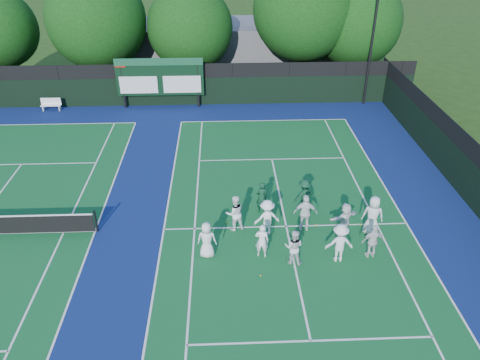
{
  "coord_description": "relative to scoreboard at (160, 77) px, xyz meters",
  "views": [
    {
      "loc": [
        -2.79,
        -15.9,
        12.53
      ],
      "look_at": [
        -2.0,
        3.0,
        1.3
      ],
      "focal_mm": 35.0,
      "sensor_mm": 36.0,
      "label": 1
    }
  ],
  "objects": [
    {
      "name": "coach_left",
      "position": [
        5.99,
        -13.32,
        -1.4
      ],
      "size": [
        0.63,
        0.48,
        1.57
      ],
      "primitive_type": "imported",
      "rotation": [
        0.0,
        0.0,
        3.33
      ],
      "color": "#0F3923",
      "rests_on": "ground"
    },
    {
      "name": "tree_c",
      "position": [
        2.17,
        3.99,
        2.27
      ],
      "size": [
        6.29,
        6.29,
        7.78
      ],
      "color": "black",
      "rests_on": "ground"
    },
    {
      "name": "tree_a",
      "position": [
        -11.7,
        3.99,
        2.31
      ],
      "size": [
        5.58,
        5.58,
        7.44
      ],
      "color": "black",
      "rests_on": "ground"
    },
    {
      "name": "player_back_3",
      "position": [
        9.46,
        -15.15,
        -1.43
      ],
      "size": [
        1.47,
        0.99,
        1.52
      ],
      "primitive_type": "imported",
      "rotation": [
        0.0,
        0.0,
        3.56
      ],
      "color": "white",
      "rests_on": "ground"
    },
    {
      "name": "player_back_0",
      "position": [
        4.7,
        -14.65,
        -1.34
      ],
      "size": [
        0.96,
        0.83,
        1.7
      ],
      "primitive_type": "imported",
      "rotation": [
        0.0,
        0.0,
        3.39
      ],
      "color": "white",
      "rests_on": "ground"
    },
    {
      "name": "player_back_2",
      "position": [
        7.78,
        -14.82,
        -1.3
      ],
      "size": [
        1.07,
        0.52,
        1.78
      ],
      "primitive_type": "imported",
      "rotation": [
        0.0,
        0.0,
        3.05
      ],
      "color": "white",
      "rests_on": "ground"
    },
    {
      "name": "tennis_ball_3",
      "position": [
        4.35,
        -14.22,
        -2.16
      ],
      "size": [
        0.07,
        0.07,
        0.07
      ],
      "primitive_type": "sphere",
      "color": "#B9C617",
      "rests_on": "ground"
    },
    {
      "name": "tennis_ball_1",
      "position": [
        10.39,
        -14.62,
        -2.16
      ],
      "size": [
        0.07,
        0.07,
        0.07
      ],
      "primitive_type": "sphere",
      "color": "#B9C617",
      "rests_on": "ground"
    },
    {
      "name": "ground",
      "position": [
        7.01,
        -15.59,
        -2.19
      ],
      "size": [
        120.0,
        120.0,
        0.0
      ],
      "primitive_type": "plane",
      "color": "#1E3C10",
      "rests_on": "ground"
    },
    {
      "name": "player_front_3",
      "position": [
        8.81,
        -16.94,
        -1.33
      ],
      "size": [
        1.12,
        0.65,
        1.73
      ],
      "primitive_type": "imported",
      "rotation": [
        0.0,
        0.0,
        3.15
      ],
      "color": "white",
      "rests_on": "ground"
    },
    {
      "name": "light_pole_right",
      "position": [
        14.51,
        0.11,
        4.11
      ],
      "size": [
        1.2,
        0.3,
        10.12
      ],
      "color": "black",
      "rests_on": "ground"
    },
    {
      "name": "scoreboard",
      "position": [
        0.0,
        0.0,
        0.0
      ],
      "size": [
        6.0,
        0.21,
        3.55
      ],
      "color": "black",
      "rests_on": "ground"
    },
    {
      "name": "bench",
      "position": [
        -7.67,
        -0.22,
        -1.72
      ],
      "size": [
        1.39,
        0.38,
        0.88
      ],
      "color": "white",
      "rests_on": "ground"
    },
    {
      "name": "tennis_ball_0",
      "position": [
        5.6,
        -17.78,
        -2.16
      ],
      "size": [
        0.07,
        0.07,
        0.07
      ],
      "primitive_type": "sphere",
      "color": "#B9C617",
      "rests_on": "ground"
    },
    {
      "name": "player_front_2",
      "position": [
        6.96,
        -17.01,
        -1.41
      ],
      "size": [
        0.89,
        0.77,
        1.56
      ],
      "primitive_type": "imported",
      "rotation": [
        0.0,
        0.0,
        2.87
      ],
      "color": "silver",
      "rests_on": "ground"
    },
    {
      "name": "tree_e",
      "position": [
        14.55,
        3.99,
        2.58
      ],
      "size": [
        6.6,
        6.6,
        8.24
      ],
      "color": "black",
      "rests_on": "ground"
    },
    {
      "name": "player_back_4",
      "position": [
        10.64,
        -15.21,
        -1.26
      ],
      "size": [
        1.03,
        0.81,
        1.86
      ],
      "primitive_type": "imported",
      "rotation": [
        0.0,
        0.0,
        2.88
      ],
      "color": "white",
      "rests_on": "ground"
    },
    {
      "name": "clubhouse",
      "position": [
        5.01,
        8.41,
        -0.19
      ],
      "size": [
        18.0,
        6.0,
        4.0
      ],
      "primitive_type": "cube",
      "color": "slate",
      "rests_on": "ground"
    },
    {
      "name": "court_apron",
      "position": [
        1.01,
        -14.59,
        -2.19
      ],
      "size": [
        34.0,
        32.0,
        0.01
      ],
      "primitive_type": "cube",
      "color": "navy",
      "rests_on": "ground"
    },
    {
      "name": "tennis_ball_5",
      "position": [
        8.38,
        -14.56,
        -2.16
      ],
      "size": [
        0.07,
        0.07,
        0.07
      ],
      "primitive_type": "sphere",
      "color": "#B9C617",
      "rests_on": "ground"
    },
    {
      "name": "player_front_0",
      "position": [
        3.51,
        -16.45,
        -1.38
      ],
      "size": [
        0.84,
        0.59,
        1.63
      ],
      "primitive_type": "imported",
      "rotation": [
        0.0,
        0.0,
        3.05
      ],
      "color": "white",
      "rests_on": "ground"
    },
    {
      "name": "near_court",
      "position": [
        7.01,
        -14.59,
        -2.18
      ],
      "size": [
        11.05,
        23.85,
        0.01
      ],
      "color": "#115626",
      "rests_on": "ground"
    },
    {
      "name": "coach_right",
      "position": [
        7.98,
        -13.3,
        -1.37
      ],
      "size": [
        1.22,
        0.99,
        1.65
      ],
      "primitive_type": "imported",
      "rotation": [
        0.0,
        0.0,
        3.56
      ],
      "color": "#103C23",
      "rests_on": "ground"
    },
    {
      "name": "back_fence",
      "position": [
        1.01,
        0.41,
        -0.83
      ],
      "size": [
        34.0,
        0.08,
        3.0
      ],
      "color": "black",
      "rests_on": "ground"
    },
    {
      "name": "tree_d",
      "position": [
        10.53,
        3.99,
        3.49
      ],
      "size": [
        7.49,
        7.49,
        9.62
      ],
      "color": "black",
      "rests_on": "ground"
    },
    {
      "name": "player_front_4",
      "position": [
        10.21,
        -16.78,
        -1.41
      ],
      "size": [
        0.95,
        0.47,
        1.57
      ],
      "primitive_type": "imported",
      "rotation": [
        0.0,
        0.0,
        3.24
      ],
      "color": "silver",
      "rests_on": "ground"
    },
    {
      "name": "player_back_1",
      "position": [
        6.07,
        -15.08,
        -1.33
      ],
      "size": [
        1.2,
        0.82,
        1.72
      ],
      "primitive_type": "imported",
      "rotation": [
        0.0,
        0.0,
        3.31
      ],
      "color": "white",
      "rests_on": "ground"
    },
    {
      "name": "tree_b",
      "position": [
        -4.55,
        3.99,
        2.88
      ],
      "size": [
        7.16,
        7.16,
        8.84
      ],
      "color": "black",
      "rests_on": "ground"
    },
    {
      "name": "player_front_1",
      "position": [
        5.73,
        -16.56,
        -1.41
      ],
      "size": [
        0.62,
        0.46,
        1.56
      ],
      "primitive_type": "imported",
      "rotation": [
        0.0,
        0.0,
        2.99
      ],
      "color": "white",
      "rests_on": "ground"
    }
  ]
}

